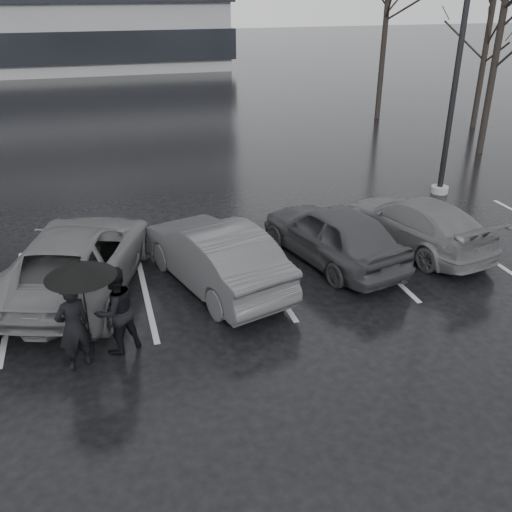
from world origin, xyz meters
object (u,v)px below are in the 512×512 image
object	(u,v)px
pedestrian_left	(73,327)
tree_east	(497,47)
car_west_a	(214,254)
car_west_b	(77,258)
car_east	(416,223)
lamp_post	(461,44)
tree_north	(385,28)
car_main	(333,233)
tree_ne	(486,49)
pedestrian_right	(116,310)

from	to	relation	value
pedestrian_left	tree_east	xyz separation A→B (m)	(15.62, 10.30, 3.17)
car_west_a	tree_east	world-z (taller)	tree_east
car_west_b	tree_east	size ratio (longest dim) A/B	0.66
tree_east	car_west_a	bearing A→B (deg)	-147.84
car_east	lamp_post	bearing A→B (deg)	-143.20
car_west_a	car_west_b	size ratio (longest dim) A/B	0.85
tree_east	tree_north	world-z (taller)	tree_north
car_main	tree_ne	world-z (taller)	tree_ne
car_west_b	pedestrian_left	size ratio (longest dim) A/B	3.20
car_west_a	pedestrian_right	size ratio (longest dim) A/B	2.64
lamp_post	pedestrian_right	bearing A→B (deg)	-150.06
pedestrian_right	tree_ne	world-z (taller)	tree_ne
tree_north	tree_east	bearing A→B (deg)	-81.87
car_west_b	tree_north	world-z (taller)	tree_north
car_main	lamp_post	distance (m)	7.54
car_west_a	tree_ne	xyz separation A→B (m)	(15.14, 11.95, 2.76)
pedestrian_left	lamp_post	distance (m)	13.57
tree_east	pedestrian_right	bearing A→B (deg)	-146.16
car_east	tree_ne	distance (m)	15.22
tree_ne	car_west_a	bearing A→B (deg)	-141.72
tree_ne	pedestrian_right	bearing A→B (deg)	-141.19
lamp_post	tree_north	bearing A→B (deg)	73.23
car_west_a	car_west_b	distance (m)	2.99
tree_north	car_main	bearing A→B (deg)	-120.63
pedestrian_left	lamp_post	bearing A→B (deg)	-176.90
car_main	tree_north	bearing A→B (deg)	-134.92
tree_east	pedestrian_left	bearing A→B (deg)	-146.61
car_west_b	pedestrian_right	xyz separation A→B (m)	(0.68, -2.68, 0.11)
car_east	lamp_post	xyz separation A→B (m)	(2.96, 3.47, 3.94)
lamp_post	tree_north	world-z (taller)	lamp_post
car_east	tree_north	bearing A→B (deg)	-126.21
car_main	car_west_b	size ratio (longest dim) A/B	0.80
car_west_b	tree_ne	bearing A→B (deg)	-129.93
pedestrian_right	tree_east	distance (m)	18.19
tree_ne	tree_north	world-z (taller)	tree_north
car_east	tree_north	world-z (taller)	tree_north
car_west_b	tree_east	distance (m)	17.49
pedestrian_right	tree_north	xyz separation A→B (m)	(13.88, 16.98, 3.40)
car_east	pedestrian_left	xyz separation A→B (m)	(-8.38, -2.96, 0.19)
pedestrian_left	tree_north	distance (m)	22.90
pedestrian_left	tree_ne	bearing A→B (deg)	-168.17
car_east	car_main	bearing A→B (deg)	-7.68
car_west_a	car_west_b	world-z (taller)	car_west_a
pedestrian_left	car_east	bearing A→B (deg)	173.01
car_main	car_west_b	distance (m)	5.95
lamp_post	car_west_a	bearing A→B (deg)	-154.00
car_west_b	pedestrian_right	size ratio (longest dim) A/B	3.13
tree_east	tree_north	size ratio (longest dim) A/B	0.94
car_east	pedestrian_left	bearing A→B (deg)	6.75
car_west_b	lamp_post	bearing A→B (deg)	-145.06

